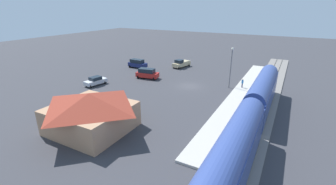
# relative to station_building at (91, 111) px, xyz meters

# --- Properties ---
(ground_plane) EXTENTS (200.00, 200.00, 0.00)m
(ground_plane) POSITION_rel_station_building_xyz_m (-4.00, -22.00, -2.60)
(ground_plane) COLOR #38383D
(railway_track) EXTENTS (4.80, 70.00, 0.30)m
(railway_track) POSITION_rel_station_building_xyz_m (-18.00, -22.00, -2.50)
(railway_track) COLOR slate
(railway_track) RESTS_ON ground
(platform) EXTENTS (3.20, 46.00, 0.30)m
(platform) POSITION_rel_station_building_xyz_m (-14.00, -22.00, -2.45)
(platform) COLOR #B7B2A8
(platform) RESTS_ON ground
(station_building) EXTENTS (10.00, 9.37, 5.00)m
(station_building) POSITION_rel_station_building_xyz_m (0.00, 0.00, 0.00)
(station_building) COLOR tan
(station_building) RESTS_ON ground
(pedestrian_on_platform) EXTENTS (0.36, 0.36, 1.71)m
(pedestrian_on_platform) POSITION_rel_station_building_xyz_m (-13.57, -25.24, -1.32)
(pedestrian_on_platform) COLOR #23284C
(pedestrian_on_platform) RESTS_ON platform
(pickup_tan) EXTENTS (3.14, 5.70, 2.14)m
(pickup_tan) POSITION_rel_station_building_xyz_m (4.03, -35.07, -1.57)
(pickup_tan) COLOR #C6B284
(pickup_tan) RESTS_ON ground
(suv_navy) EXTENTS (4.96, 2.52, 2.22)m
(suv_navy) POSITION_rel_station_building_xyz_m (13.77, -29.14, -1.45)
(suv_navy) COLOR navy
(suv_navy) RESTS_ON ground
(sedan_silver) EXTENTS (2.53, 4.73, 1.74)m
(sedan_silver) POSITION_rel_station_building_xyz_m (12.92, -13.55, -1.72)
(sedan_silver) COLOR silver
(sedan_silver) RESTS_ON ground
(suv_red) EXTENTS (5.12, 2.91, 2.22)m
(suv_red) POSITION_rel_station_building_xyz_m (6.35, -22.44, -1.45)
(suv_red) COLOR red
(suv_red) RESTS_ON ground
(light_pole_near_platform) EXTENTS (0.44, 0.44, 7.84)m
(light_pole_near_platform) POSITION_rel_station_building_xyz_m (-11.20, -24.75, 2.33)
(light_pole_near_platform) COLOR #515156
(light_pole_near_platform) RESTS_ON ground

